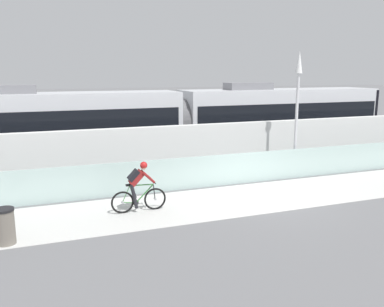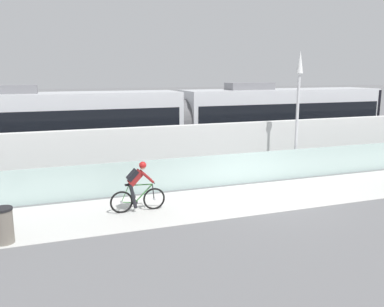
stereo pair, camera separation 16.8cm
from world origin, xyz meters
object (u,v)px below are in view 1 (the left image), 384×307
object	(u,v)px
cyclist_on_bike	(138,187)
trash_bin	(5,226)
lamp_post_antenna	(297,98)
tram	(179,123)

from	to	relation	value
cyclist_on_bike	trash_bin	bearing A→B (deg)	-161.65
cyclist_on_bike	trash_bin	size ratio (longest dim) A/B	1.84
lamp_post_antenna	trash_bin	xyz separation A→B (m)	(-11.00, -3.40, -2.81)
tram	lamp_post_antenna	world-z (taller)	lamp_post_antenna
cyclist_on_bike	lamp_post_antenna	world-z (taller)	lamp_post_antenna
cyclist_on_bike	lamp_post_antenna	distance (m)	7.95
tram	trash_bin	bearing A→B (deg)	-132.52
cyclist_on_bike	trash_bin	distance (m)	3.98
tram	trash_bin	world-z (taller)	tram
trash_bin	tram	bearing A→B (deg)	47.48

